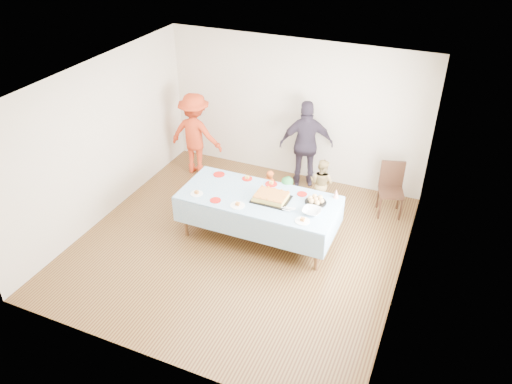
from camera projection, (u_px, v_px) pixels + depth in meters
ground at (240, 243)px, 8.10m from camera, size 5.00×5.00×0.00m
room_walls at (241, 146)px, 7.14m from camera, size 5.04×5.04×2.72m
party_table at (258, 200)px, 7.87m from camera, size 2.50×1.10×0.78m
birthday_cake at (271, 197)px, 7.75m from camera, size 0.57×0.44×0.10m
rolls_tray at (316, 200)px, 7.68m from camera, size 0.34×0.34×0.10m
punch_bowl at (312, 211)px, 7.44m from camera, size 0.28×0.28×0.07m
party_hat at (336, 194)px, 7.78m from camera, size 0.09×0.09×0.15m
fork_pile at (290, 209)px, 7.50m from camera, size 0.24×0.18×0.07m
plate_red_far_a at (219, 174)px, 8.43m from camera, size 0.20×0.20×0.01m
plate_red_far_b at (247, 179)px, 8.31m from camera, size 0.17×0.17×0.01m
plate_red_far_c at (271, 184)px, 8.16m from camera, size 0.20×0.20×0.01m
plate_red_far_d at (302, 194)px, 7.90m from camera, size 0.16×0.16×0.01m
plate_red_near at (215, 200)px, 7.75m from camera, size 0.17×0.17×0.01m
plate_white_left at (197, 194)px, 7.91m from camera, size 0.20×0.20×0.01m
plate_white_mid at (238, 205)px, 7.62m from camera, size 0.23×0.23×0.01m
plate_white_right at (302, 221)px, 7.28m from camera, size 0.22×0.22×0.01m
dining_chair at (391, 186)px, 8.61m from camera, size 0.51×0.51×0.95m
toddler_left at (270, 189)px, 8.80m from camera, size 0.31×0.24×0.75m
toddler_mid at (286, 200)px, 8.42m from camera, size 0.42×0.27×0.86m
toddler_right at (321, 183)px, 8.80m from camera, size 0.51×0.44×0.93m
adult_left at (195, 134)px, 9.68m from camera, size 1.08×0.64×1.64m
adult_right at (306, 144)px, 9.24m from camera, size 1.08×0.75×1.70m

